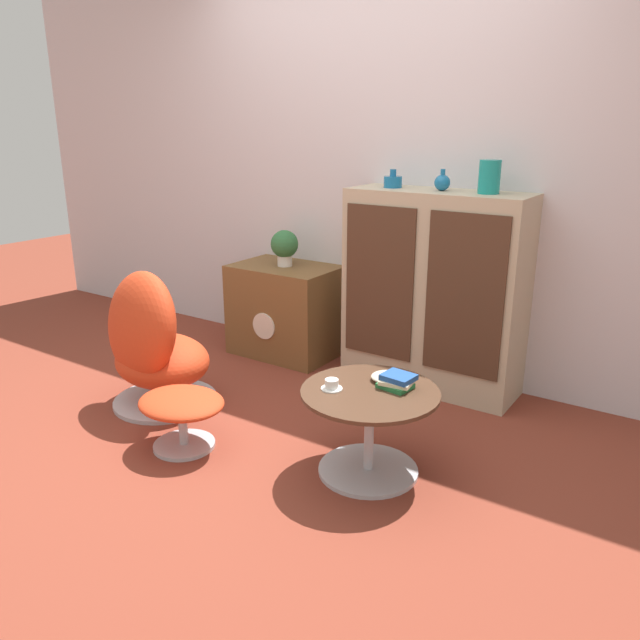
{
  "coord_description": "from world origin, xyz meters",
  "views": [
    {
      "loc": [
        1.97,
        -2.1,
        1.55
      ],
      "look_at": [
        0.23,
        0.49,
        0.55
      ],
      "focal_mm": 35.0,
      "sensor_mm": 36.0,
      "label": 1
    }
  ],
  "objects_px": {
    "vase_inner_left": "(442,182)",
    "egg_chair": "(152,346)",
    "coffee_table": "(369,423)",
    "bowl": "(387,377)",
    "vase_inner_right": "(489,177)",
    "tv_console": "(286,310)",
    "sideboard": "(433,292)",
    "potted_plant": "(285,246)",
    "vase_leftmost": "(393,181)",
    "ottoman": "(182,408)",
    "teacup": "(332,385)",
    "book_stack": "(397,381)"
  },
  "relations": [
    {
      "from": "vase_inner_left",
      "to": "egg_chair",
      "type": "bearing_deg",
      "value": -135.93
    },
    {
      "from": "coffee_table",
      "to": "bowl",
      "type": "relative_size",
      "value": 4.17
    },
    {
      "from": "vase_inner_left",
      "to": "vase_inner_right",
      "type": "relative_size",
      "value": 0.67
    },
    {
      "from": "tv_console",
      "to": "vase_inner_right",
      "type": "distance_m",
      "value": 1.64
    },
    {
      "from": "sideboard",
      "to": "potted_plant",
      "type": "height_order",
      "value": "sideboard"
    },
    {
      "from": "tv_console",
      "to": "vase_inner_left",
      "type": "relative_size",
      "value": 5.92
    },
    {
      "from": "sideboard",
      "to": "bowl",
      "type": "bearing_deg",
      "value": -77.88
    },
    {
      "from": "coffee_table",
      "to": "vase_inner_left",
      "type": "relative_size",
      "value": 5.25
    },
    {
      "from": "egg_chair",
      "to": "bowl",
      "type": "height_order",
      "value": "egg_chair"
    },
    {
      "from": "egg_chair",
      "to": "vase_leftmost",
      "type": "distance_m",
      "value": 1.67
    },
    {
      "from": "sideboard",
      "to": "ottoman",
      "type": "bearing_deg",
      "value": -116.15
    },
    {
      "from": "ottoman",
      "to": "teacup",
      "type": "distance_m",
      "value": 0.79
    },
    {
      "from": "egg_chair",
      "to": "bowl",
      "type": "relative_size",
      "value": 5.41
    },
    {
      "from": "ottoman",
      "to": "vase_inner_right",
      "type": "bearing_deg",
      "value": 55.38
    },
    {
      "from": "coffee_table",
      "to": "vase_inner_right",
      "type": "height_order",
      "value": "vase_inner_right"
    },
    {
      "from": "vase_inner_right",
      "to": "ottoman",
      "type": "bearing_deg",
      "value": -124.62
    },
    {
      "from": "coffee_table",
      "to": "vase_inner_right",
      "type": "relative_size",
      "value": 3.52
    },
    {
      "from": "sideboard",
      "to": "vase_inner_left",
      "type": "xyz_separation_m",
      "value": [
        0.01,
        0.0,
        0.63
      ]
    },
    {
      "from": "vase_inner_left",
      "to": "book_stack",
      "type": "relative_size",
      "value": 0.74
    },
    {
      "from": "egg_chair",
      "to": "potted_plant",
      "type": "height_order",
      "value": "potted_plant"
    },
    {
      "from": "potted_plant",
      "to": "teacup",
      "type": "bearing_deg",
      "value": -45.49
    },
    {
      "from": "vase_inner_right",
      "to": "teacup",
      "type": "relative_size",
      "value": 1.83
    },
    {
      "from": "vase_leftmost",
      "to": "tv_console",
      "type": "bearing_deg",
      "value": -176.24
    },
    {
      "from": "vase_leftmost",
      "to": "potted_plant",
      "type": "bearing_deg",
      "value": -176.26
    },
    {
      "from": "vase_inner_right",
      "to": "vase_inner_left",
      "type": "bearing_deg",
      "value": 180.0
    },
    {
      "from": "egg_chair",
      "to": "vase_inner_right",
      "type": "relative_size",
      "value": 4.56
    },
    {
      "from": "egg_chair",
      "to": "book_stack",
      "type": "height_order",
      "value": "egg_chair"
    },
    {
      "from": "tv_console",
      "to": "potted_plant",
      "type": "distance_m",
      "value": 0.45
    },
    {
      "from": "vase_inner_left",
      "to": "book_stack",
      "type": "xyz_separation_m",
      "value": [
        0.26,
        -0.99,
        -0.78
      ]
    },
    {
      "from": "book_stack",
      "to": "bowl",
      "type": "relative_size",
      "value": 1.07
    },
    {
      "from": "potted_plant",
      "to": "egg_chair",
      "type": "bearing_deg",
      "value": -95.48
    },
    {
      "from": "potted_plant",
      "to": "bowl",
      "type": "height_order",
      "value": "potted_plant"
    },
    {
      "from": "coffee_table",
      "to": "book_stack",
      "type": "xyz_separation_m",
      "value": [
        0.08,
        0.09,
        0.19
      ]
    },
    {
      "from": "vase_inner_left",
      "to": "book_stack",
      "type": "bearing_deg",
      "value": -75.21
    },
    {
      "from": "ottoman",
      "to": "book_stack",
      "type": "relative_size",
      "value": 2.79
    },
    {
      "from": "potted_plant",
      "to": "ottoman",
      "type": "bearing_deg",
      "value": -74.44
    },
    {
      "from": "vase_leftmost",
      "to": "vase_inner_right",
      "type": "relative_size",
      "value": 0.6
    },
    {
      "from": "vase_leftmost",
      "to": "vase_inner_left",
      "type": "bearing_deg",
      "value": 0.0
    },
    {
      "from": "sideboard",
      "to": "egg_chair",
      "type": "xyz_separation_m",
      "value": [
        -1.16,
        -1.13,
        -0.23
      ]
    },
    {
      "from": "egg_chair",
      "to": "potted_plant",
      "type": "xyz_separation_m",
      "value": [
        0.1,
        1.09,
        0.4
      ]
    },
    {
      "from": "teacup",
      "to": "egg_chair",
      "type": "bearing_deg",
      "value": 178.5
    },
    {
      "from": "sideboard",
      "to": "vase_leftmost",
      "type": "bearing_deg",
      "value": 179.25
    },
    {
      "from": "potted_plant",
      "to": "teacup",
      "type": "xyz_separation_m",
      "value": [
        1.1,
        -1.12,
        -0.33
      ]
    },
    {
      "from": "coffee_table",
      "to": "potted_plant",
      "type": "distance_m",
      "value": 1.7
    },
    {
      "from": "ottoman",
      "to": "potted_plant",
      "type": "xyz_separation_m",
      "value": [
        -0.37,
        1.34,
        0.55
      ]
    },
    {
      "from": "coffee_table",
      "to": "vase_leftmost",
      "type": "height_order",
      "value": "vase_leftmost"
    },
    {
      "from": "tv_console",
      "to": "teacup",
      "type": "relative_size",
      "value": 7.26
    },
    {
      "from": "tv_console",
      "to": "vase_leftmost",
      "type": "bearing_deg",
      "value": 3.76
    },
    {
      "from": "egg_chair",
      "to": "teacup",
      "type": "bearing_deg",
      "value": -1.5
    },
    {
      "from": "egg_chair",
      "to": "bowl",
      "type": "xyz_separation_m",
      "value": [
        1.36,
        0.19,
        0.07
      ]
    }
  ]
}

